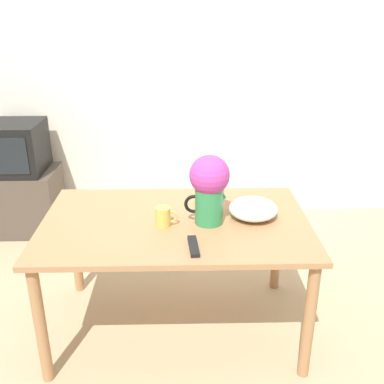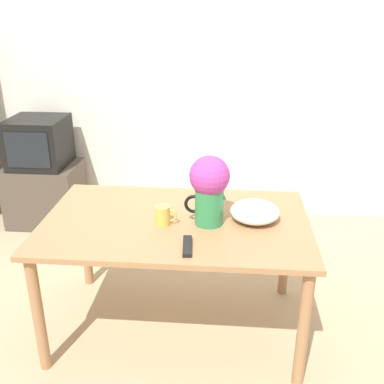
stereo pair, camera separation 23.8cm
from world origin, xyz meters
name	(u,v)px [view 2 (the right image)]	position (x,y,z in m)	size (l,w,h in m)	color
ground_plane	(181,316)	(0.00, 0.00, 0.00)	(12.00, 12.00, 0.00)	tan
wall_back	(200,70)	(0.00, 1.61, 1.30)	(8.00, 0.05, 2.60)	silver
table	(176,233)	(-0.01, -0.08, 0.64)	(1.47, 0.92, 0.72)	#A3754C
flower_vase	(209,186)	(0.17, -0.11, 0.94)	(0.24, 0.21, 0.38)	#2D844C
coffee_mug	(163,215)	(-0.08, -0.14, 0.78)	(0.12, 0.08, 0.11)	gold
white_bowl	(255,212)	(0.42, -0.05, 0.77)	(0.27, 0.27, 0.10)	white
remote_control	(187,246)	(0.08, -0.39, 0.73)	(0.06, 0.19, 0.02)	black
tv_stand	(46,193)	(-1.34, 1.24, 0.27)	(0.61, 0.48, 0.54)	#4C4238
tv_set	(39,142)	(-1.34, 1.24, 0.74)	(0.46, 0.47, 0.41)	black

